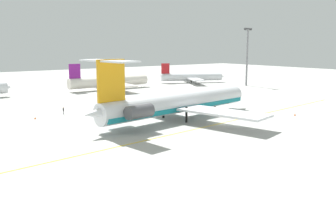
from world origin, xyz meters
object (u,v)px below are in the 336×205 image
main_jetliner (175,103)px  airliner_mid_right (193,77)px  safety_cone_wingtip (295,114)px  ground_crew_near_tail (185,96)px  airliner_mid_left (112,81)px  ground_crew_near_nose (63,110)px  light_mast (247,54)px  safety_cone_nose (35,118)px

main_jetliner → airliner_mid_right: (54.45, 57.73, -1.20)m
main_jetliner → safety_cone_wingtip: (25.10, -12.56, -3.40)m
ground_crew_near_tail → safety_cone_wingtip: size_ratio=3.04×
main_jetliner → airliner_mid_left: (15.23, 57.62, -0.83)m
ground_crew_near_nose → light_mast: size_ratio=0.08×
ground_crew_near_tail → main_jetliner: bearing=111.3°
airliner_mid_right → safety_cone_nose: (-78.37, -38.86, -2.20)m
main_jetliner → safety_cone_wingtip: size_ratio=84.09×
airliner_mid_right → ground_crew_near_tail: airliner_mid_right is taller
ground_crew_near_nose → safety_cone_nose: 7.08m
airliner_mid_right → safety_cone_nose: bearing=-127.2°
ground_crew_near_tail → light_mast: bearing=-96.5°
safety_cone_nose → safety_cone_wingtip: size_ratio=1.00×
airliner_mid_left → ground_crew_near_tail: bearing=-82.0°
safety_cone_nose → light_mast: light_mast is taller
light_mast → airliner_mid_right: bearing=113.9°
main_jetliner → ground_crew_near_tail: bearing=39.1°
ground_crew_near_tail → ground_crew_near_nose: bearing=66.1°
ground_crew_near_nose → safety_cone_nose: (-6.90, -1.37, -0.87)m
airliner_mid_left → safety_cone_nose: airliner_mid_left is taller
ground_crew_near_tail → safety_cone_nose: size_ratio=3.04×
ground_crew_near_nose → safety_cone_wingtip: (42.13, -32.81, -0.87)m
ground_crew_near_nose → ground_crew_near_tail: size_ratio=1.08×
airliner_mid_left → ground_crew_near_tail: 36.76m
ground_crew_near_nose → ground_crew_near_tail: bearing=-165.3°
ground_crew_near_nose → ground_crew_near_tail: (37.01, 0.96, -0.09)m
safety_cone_nose → main_jetliner: bearing=-38.3°
main_jetliner → ground_crew_near_nose: bearing=122.5°
airliner_mid_right → safety_cone_wingtip: bearing=-86.2°
safety_cone_nose → light_mast: 90.40m
airliner_mid_right → ground_crew_near_tail: size_ratio=15.95×
airliner_mid_right → light_mast: light_mast is taller
airliner_mid_right → main_jetliner: bearing=-106.9°
ground_crew_near_tail → light_mast: light_mast is taller
airliner_mid_right → safety_cone_nose: airliner_mid_right is taller
main_jetliner → airliner_mid_left: size_ratio=1.44×
ground_crew_near_tail → safety_cone_nose: (-43.90, -2.33, -0.79)m
ground_crew_near_tail → safety_cone_wingtip: ground_crew_near_tail is taller
safety_cone_nose → safety_cone_wingtip: 58.24m
airliner_mid_left → airliner_mid_right: (39.21, 0.12, -0.38)m
airliner_mid_left → ground_crew_near_tail: airliner_mid_left is taller
ground_crew_near_tail → safety_cone_wingtip: 34.16m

